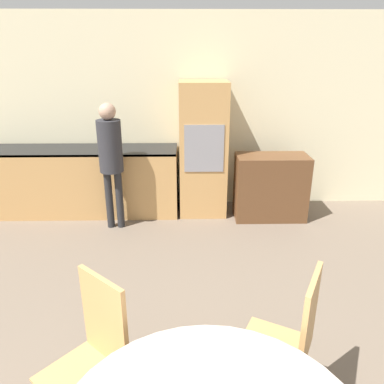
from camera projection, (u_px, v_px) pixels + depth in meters
name	position (u px, v px, depth m)	size (l,w,h in m)	color
wall_back	(187.00, 114.00, 5.13)	(7.13, 0.05, 2.60)	beige
kitchen_counter	(83.00, 180.00, 5.09)	(2.57, 0.60, 0.90)	tan
oven_unit	(203.00, 150.00, 4.97)	(0.62, 0.59, 1.76)	tan
sideboard	(270.00, 187.00, 4.94)	(0.93, 0.45, 0.86)	brown
chair_far_left	(94.00, 351.00, 2.11)	(0.56, 0.56, 0.99)	tan
chair_far_right	(291.00, 339.00, 2.21)	(0.54, 0.54, 0.99)	tan
person_standing	(111.00, 153.00, 4.46)	(0.29, 0.29, 1.56)	#262628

